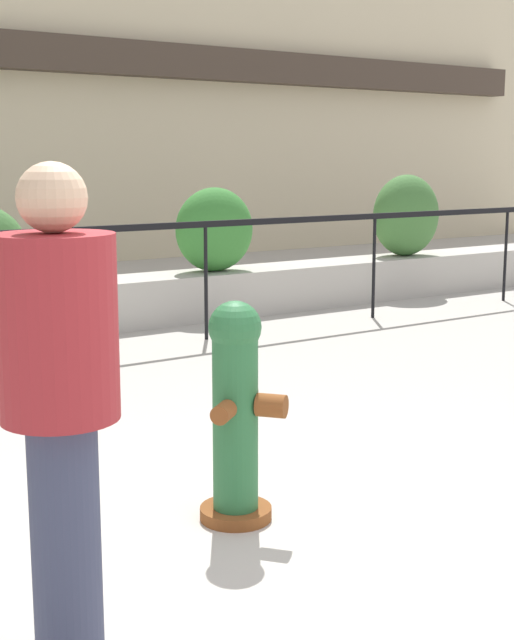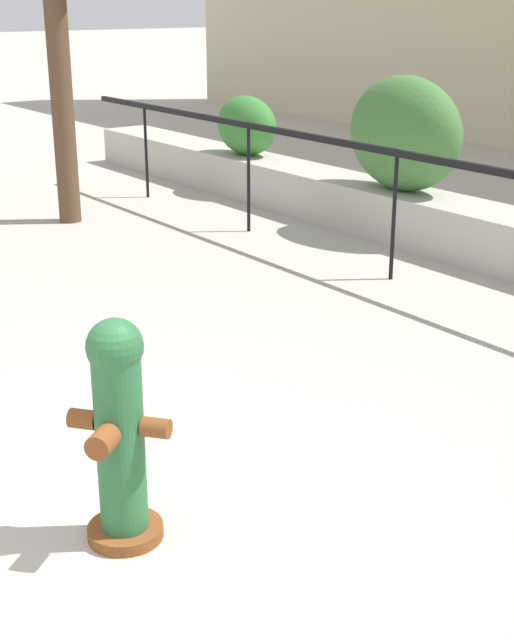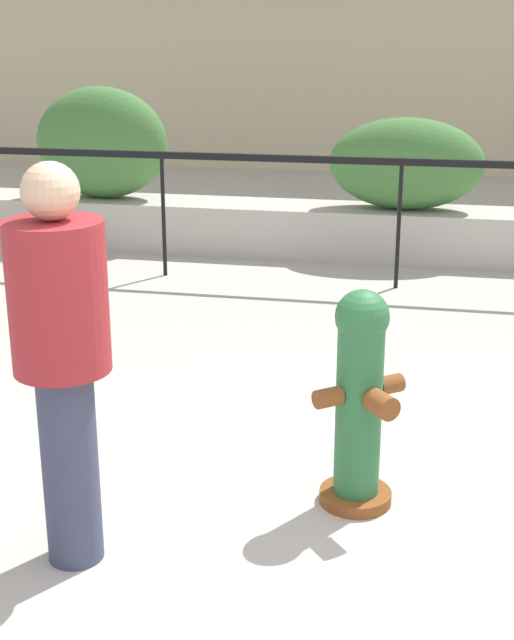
{
  "view_description": "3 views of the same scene",
  "coord_description": "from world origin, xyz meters",
  "px_view_note": "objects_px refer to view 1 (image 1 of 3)",
  "views": [
    {
      "loc": [
        -2.21,
        -2.42,
        1.74
      ],
      "look_at": [
        0.76,
        1.98,
        0.77
      ],
      "focal_mm": 50.0,
      "sensor_mm": 36.0,
      "label": 1
    },
    {
      "loc": [
        3.23,
        -0.58,
        2.37
      ],
      "look_at": [
        -0.49,
        2.19,
        0.68
      ],
      "focal_mm": 50.0,
      "sensor_mm": 36.0,
      "label": 2
    },
    {
      "loc": [
        0.31,
        -2.84,
        2.21
      ],
      "look_at": [
        -0.69,
        2.05,
        0.57
      ],
      "focal_mm": 50.0,
      "sensor_mm": 36.0,
      "label": 3
    }
  ],
  "objects_px": {
    "hedge_bush_3": "(214,230)",
    "hedge_bush_4": "(406,215)",
    "pedestrian": "(60,387)",
    "fire_hydrant": "(236,410)"
  },
  "relations": [
    {
      "from": "hedge_bush_3",
      "to": "hedge_bush_4",
      "type": "xyz_separation_m",
      "value": [
        2.87,
        0.0,
        0.06
      ]
    },
    {
      "from": "hedge_bush_4",
      "to": "pedestrian",
      "type": "distance_m",
      "value": 8.96
    },
    {
      "from": "pedestrian",
      "to": "hedge_bush_3",
      "type": "bearing_deg",
      "value": 54.38
    },
    {
      "from": "pedestrian",
      "to": "fire_hydrant",
      "type": "bearing_deg",
      "value": 31.71
    },
    {
      "from": "fire_hydrant",
      "to": "hedge_bush_3",
      "type": "bearing_deg",
      "value": 59.62
    },
    {
      "from": "hedge_bush_4",
      "to": "pedestrian",
      "type": "relative_size",
      "value": 0.6
    },
    {
      "from": "pedestrian",
      "to": "hedge_bush_4",
      "type": "bearing_deg",
      "value": 39.26
    },
    {
      "from": "hedge_bush_3",
      "to": "fire_hydrant",
      "type": "height_order",
      "value": "hedge_bush_3"
    },
    {
      "from": "hedge_bush_3",
      "to": "hedge_bush_4",
      "type": "bearing_deg",
      "value": 0.0
    },
    {
      "from": "hedge_bush_3",
      "to": "pedestrian",
      "type": "height_order",
      "value": "pedestrian"
    }
  ]
}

